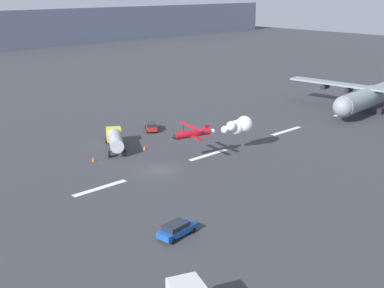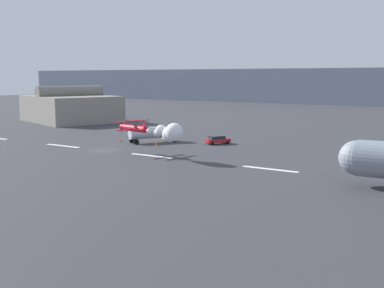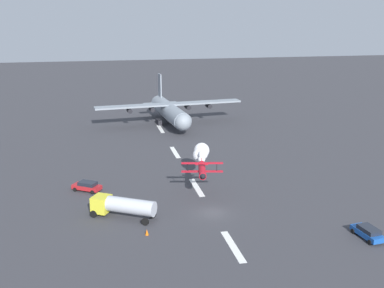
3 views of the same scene
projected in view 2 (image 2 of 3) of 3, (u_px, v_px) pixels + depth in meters
The scene contains 11 objects.
ground_plane at pixel (104, 150), 80.04m from camera, with size 440.00×440.00×0.00m, color #38383D.
runway_stripe_3 at pixel (63, 146), 85.41m from camera, with size 8.00×0.90×0.01m, color white.
runway_stripe_4 at pixel (152, 156), 74.66m from camera, with size 8.00×0.90×0.01m, color white.
runway_stripe_5 at pixel (270, 169), 63.90m from camera, with size 8.00×0.90×0.01m, color white.
mountain_ridge_distant at pixel (353, 86), 209.99m from camera, with size 396.00×16.00×15.95m, color slate.
stunt_biplane_red at pixel (163, 132), 71.02m from camera, with size 14.37×6.58×2.95m.
fuel_tanker_truck at pixel (153, 133), 89.48m from camera, with size 6.73×8.92×2.90m.
airport_staff_sedan at pixel (218, 140), 87.56m from camera, with size 3.98×4.76×1.52m.
hangar_building at pixel (71, 108), 131.45m from camera, with size 30.72×26.78×9.76m.
traffic_cone_near at pixel (121, 140), 90.66m from camera, with size 0.44×0.44×0.75m, color orange.
traffic_cone_far at pixel (157, 144), 85.12m from camera, with size 0.44×0.44×0.75m, color orange.
Camera 2 is at (55.35, -58.39, 12.28)m, focal length 44.73 mm.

